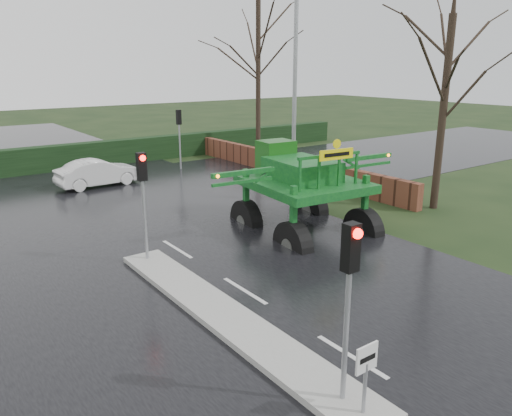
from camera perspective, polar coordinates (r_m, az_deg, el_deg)
ground at (r=11.35m, az=10.82°, el=-16.39°), size 140.00×140.00×0.00m
road_main at (r=18.88m, az=-11.81°, el=-2.94°), size 14.00×80.00×0.02m
road_cross at (r=24.27m, az=-17.75°, el=0.88°), size 80.00×12.00×0.02m
median_island at (r=12.57m, az=-3.62°, el=-12.23°), size 1.20×10.00×0.16m
hedge_row at (r=31.66m, az=-22.60°, el=5.21°), size 44.00×0.90×1.50m
brick_wall at (r=29.04m, az=2.14°, el=5.25°), size 0.40×20.00×1.20m
keep_left_sign at (r=9.13m, az=12.47°, el=-17.43°), size 0.50×0.07×1.35m
traffic_signal_near at (r=8.69m, az=10.65°, el=-7.62°), size 0.26×0.33×3.52m
traffic_signal_mid at (r=15.46m, az=-12.82°, el=2.76°), size 0.26×0.33×3.52m
traffic_signal_far at (r=29.93m, az=-8.80°, el=9.25°), size 0.26×0.33×3.52m
street_light_right at (r=23.97m, az=3.93°, el=15.90°), size 3.85×0.30×10.00m
tree_right_near at (r=22.44m, az=20.86°, el=12.89°), size 5.60×5.60×9.64m
tree_right_far at (r=34.02m, az=0.26°, el=16.82°), size 7.00×7.00×12.05m
crop_sprayer at (r=16.84m, az=3.96°, el=2.62°), size 8.06×5.35×4.52m
white_sedan at (r=27.02m, az=-17.43°, el=2.40°), size 4.28×1.70×1.39m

